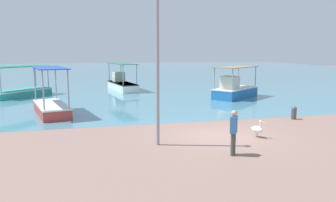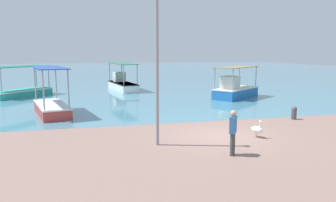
{
  "view_description": "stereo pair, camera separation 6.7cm",
  "coord_description": "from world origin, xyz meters",
  "px_view_note": "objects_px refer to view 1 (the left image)",
  "views": [
    {
      "loc": [
        -5.75,
        -13.57,
        3.83
      ],
      "look_at": [
        -1.36,
        4.19,
        1.02
      ],
      "focal_mm": 35.0,
      "sensor_mm": 36.0,
      "label": 1
    },
    {
      "loc": [
        -5.69,
        -13.59,
        3.83
      ],
      "look_at": [
        -1.36,
        4.19,
        1.02
      ],
      "focal_mm": 35.0,
      "sensor_mm": 36.0,
      "label": 2
    }
  ],
  "objects_px": {
    "fishing_boat_center": "(122,84)",
    "lamp_post": "(158,58)",
    "fishing_boat_far_left": "(51,106)",
    "fishing_boat_outer": "(234,90)",
    "mooring_bollard": "(294,112)",
    "pelican": "(257,129)",
    "fisherman_standing": "(234,131)",
    "fishing_boat_far_right": "(20,91)"
  },
  "relations": [
    {
      "from": "fisherman_standing",
      "to": "mooring_bollard",
      "type": "bearing_deg",
      "value": 39.97
    },
    {
      "from": "fishing_boat_center",
      "to": "lamp_post",
      "type": "bearing_deg",
      "value": -91.62
    },
    {
      "from": "fishing_boat_far_right",
      "to": "mooring_bollard",
      "type": "bearing_deg",
      "value": -39.37
    },
    {
      "from": "fishing_boat_outer",
      "to": "mooring_bollard",
      "type": "bearing_deg",
      "value": -92.69
    },
    {
      "from": "fishing_boat_center",
      "to": "lamp_post",
      "type": "height_order",
      "value": "lamp_post"
    },
    {
      "from": "fishing_boat_far_right",
      "to": "mooring_bollard",
      "type": "height_order",
      "value": "fishing_boat_far_right"
    },
    {
      "from": "fishing_boat_far_right",
      "to": "lamp_post",
      "type": "bearing_deg",
      "value": -63.97
    },
    {
      "from": "fishing_boat_center",
      "to": "fisherman_standing",
      "type": "distance_m",
      "value": 21.64
    },
    {
      "from": "lamp_post",
      "to": "fishing_boat_outer",
      "type": "bearing_deg",
      "value": 52.74
    },
    {
      "from": "fisherman_standing",
      "to": "fishing_boat_far_right",
      "type": "bearing_deg",
      "value": 119.51
    },
    {
      "from": "lamp_post",
      "to": "fisherman_standing",
      "type": "xyz_separation_m",
      "value": [
        2.43,
        -1.96,
        -2.62
      ]
    },
    {
      "from": "fishing_boat_outer",
      "to": "lamp_post",
      "type": "xyz_separation_m",
      "value": [
        -8.95,
        -11.76,
        2.85
      ]
    },
    {
      "from": "pelican",
      "to": "mooring_bollard",
      "type": "relative_size",
      "value": 1.07
    },
    {
      "from": "fishing_boat_outer",
      "to": "lamp_post",
      "type": "height_order",
      "value": "lamp_post"
    },
    {
      "from": "fishing_boat_far_left",
      "to": "fisherman_standing",
      "type": "distance_m",
      "value": 12.34
    },
    {
      "from": "fishing_boat_far_left",
      "to": "mooring_bollard",
      "type": "height_order",
      "value": "fishing_boat_far_left"
    },
    {
      "from": "fishing_boat_center",
      "to": "lamp_post",
      "type": "relative_size",
      "value": 0.91
    },
    {
      "from": "fishing_boat_center",
      "to": "pelican",
      "type": "relative_size",
      "value": 7.23
    },
    {
      "from": "pelican",
      "to": "lamp_post",
      "type": "xyz_separation_m",
      "value": [
        -4.56,
        -0.09,
        3.16
      ]
    },
    {
      "from": "lamp_post",
      "to": "fisherman_standing",
      "type": "relative_size",
      "value": 3.75
    },
    {
      "from": "fishing_boat_outer",
      "to": "fishing_boat_far_right",
      "type": "bearing_deg",
      "value": 163.17
    },
    {
      "from": "fishing_boat_center",
      "to": "pelican",
      "type": "bearing_deg",
      "value": -78.39
    },
    {
      "from": "fishing_boat_outer",
      "to": "fishing_boat_center",
      "type": "xyz_separation_m",
      "value": [
        -8.39,
        7.83,
        -0.04
      ]
    },
    {
      "from": "fishing_boat_far_left",
      "to": "fishing_boat_center",
      "type": "height_order",
      "value": "fishing_boat_far_left"
    },
    {
      "from": "fishing_boat_far_left",
      "to": "fishing_boat_outer",
      "type": "distance_m",
      "value": 14.38
    },
    {
      "from": "fishing_boat_far_left",
      "to": "fishing_boat_outer",
      "type": "height_order",
      "value": "fishing_boat_far_left"
    },
    {
      "from": "lamp_post",
      "to": "pelican",
      "type": "bearing_deg",
      "value": 1.14
    },
    {
      "from": "fisherman_standing",
      "to": "lamp_post",
      "type": "bearing_deg",
      "value": 141.01
    },
    {
      "from": "fishing_boat_far_left",
      "to": "pelican",
      "type": "xyz_separation_m",
      "value": [
        9.48,
        -7.86,
        -0.16
      ]
    },
    {
      "from": "fishing_boat_center",
      "to": "lamp_post",
      "type": "xyz_separation_m",
      "value": [
        -0.56,
        -19.6,
        2.9
      ]
    },
    {
      "from": "lamp_post",
      "to": "mooring_bollard",
      "type": "bearing_deg",
      "value": 20.31
    },
    {
      "from": "mooring_bollard",
      "to": "fisherman_standing",
      "type": "height_order",
      "value": "fisherman_standing"
    },
    {
      "from": "fishing_boat_center",
      "to": "fisherman_standing",
      "type": "bearing_deg",
      "value": -85.04
    },
    {
      "from": "fishing_boat_far_right",
      "to": "lamp_post",
      "type": "xyz_separation_m",
      "value": [
        8.29,
        -16.98,
        3.05
      ]
    },
    {
      "from": "fishing_boat_far_left",
      "to": "pelican",
      "type": "relative_size",
      "value": 6.31
    },
    {
      "from": "fishing_boat_far_right",
      "to": "fishing_boat_far_left",
      "type": "height_order",
      "value": "fishing_boat_far_left"
    },
    {
      "from": "fishing_boat_center",
      "to": "mooring_bollard",
      "type": "bearing_deg",
      "value": -64.08
    },
    {
      "from": "fishing_boat_far_left",
      "to": "fishing_boat_center",
      "type": "bearing_deg",
      "value": 64.84
    },
    {
      "from": "fishing_boat_far_right",
      "to": "fishing_boat_outer",
      "type": "relative_size",
      "value": 1.06
    },
    {
      "from": "fishing_boat_center",
      "to": "fisherman_standing",
      "type": "xyz_separation_m",
      "value": [
        1.87,
        -21.56,
        0.27
      ]
    },
    {
      "from": "fishing_boat_far_left",
      "to": "fisherman_standing",
      "type": "relative_size",
      "value": 2.99
    },
    {
      "from": "lamp_post",
      "to": "fisherman_standing",
      "type": "bearing_deg",
      "value": -38.99
    }
  ]
}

